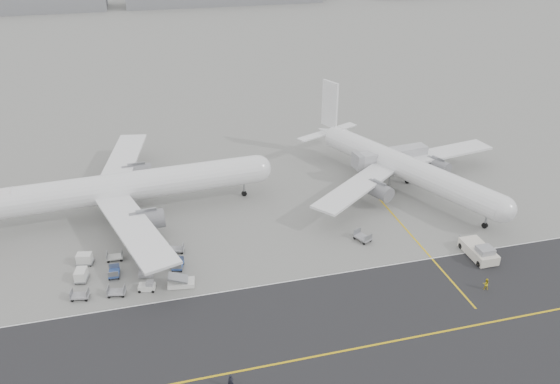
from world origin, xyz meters
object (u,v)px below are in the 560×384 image
object	(u,v)px
airliner_a	(126,187)
ground_crew_b	(486,284)
pushback_tug	(479,251)
jet_bridge	(392,157)
airliner_b	(401,166)
ground_crew_a	(231,382)

from	to	relation	value
airliner_a	ground_crew_b	bearing A→B (deg)	-129.06
airliner_a	pushback_tug	distance (m)	61.68
airliner_a	jet_bridge	bearing A→B (deg)	-91.43
jet_bridge	airliner_b	bearing A→B (deg)	-98.58
pushback_tug	jet_bridge	size ratio (longest dim) A/B	0.53
airliner_a	ground_crew_b	world-z (taller)	airliner_a
ground_crew_a	airliner_a	bearing A→B (deg)	113.72
pushback_tug	ground_crew_b	bearing A→B (deg)	-116.00
airliner_a	ground_crew_b	size ratio (longest dim) A/B	29.70
airliner_a	ground_crew_b	distance (m)	62.54
airliner_b	ground_crew_b	world-z (taller)	airliner_b
airliner_a	ground_crew_a	world-z (taller)	airliner_a
airliner_b	pushback_tug	bearing A→B (deg)	-109.48
jet_bridge	ground_crew_b	size ratio (longest dim) A/B	9.33
ground_crew_a	ground_crew_b	world-z (taller)	ground_crew_a
airliner_b	ground_crew_a	xyz separation A→B (m)	(-41.71, -42.15, -3.93)
airliner_a	ground_crew_a	distance (m)	46.87
airliner_b	pushback_tug	size ratio (longest dim) A/B	5.11
ground_crew_b	ground_crew_a	bearing A→B (deg)	34.67
airliner_b	jet_bridge	bearing A→B (deg)	63.33
airliner_a	ground_crew_a	xyz separation A→B (m)	(10.86, -45.37, -4.47)
airliner_a	jet_bridge	distance (m)	52.88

